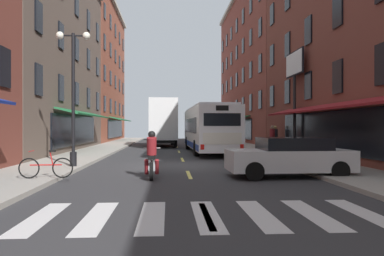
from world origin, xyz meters
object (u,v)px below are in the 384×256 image
at_px(transit_bus, 208,129).
at_px(sedan_near, 163,136).
at_px(billboard_sign, 295,75).
at_px(pedestrian_near, 275,137).
at_px(pedestrian_mid, 272,138).
at_px(sedan_mid, 290,157).
at_px(street_lamp_twin, 73,92).
at_px(box_truck, 162,123).
at_px(motorcycle_rider, 152,158).
at_px(bicycle_near, 46,167).

bearing_deg(transit_bus, sedan_near, 99.70).
bearing_deg(sedan_near, billboard_sign, -70.00).
relative_size(sedan_near, pedestrian_near, 2.49).
distance_m(billboard_sign, pedestrian_mid, 4.78).
relative_size(sedan_mid, street_lamp_twin, 0.78).
bearing_deg(transit_bus, box_truck, 112.15).
distance_m(transit_bus, motorcycle_rider, 13.31).
height_order(billboard_sign, box_truck, billboard_sign).
bearing_deg(sedan_near, transit_bus, -80.30).
bearing_deg(bicycle_near, sedan_mid, 5.82).
distance_m(bicycle_near, pedestrian_near, 18.23).
height_order(transit_bus, bicycle_near, transit_bus).
distance_m(bicycle_near, pedestrian_mid, 17.15).
distance_m(box_truck, pedestrian_mid, 11.84).
relative_size(bicycle_near, street_lamp_twin, 0.30).
bearing_deg(billboard_sign, street_lamp_twin, -150.48).
xyz_separation_m(sedan_mid, motorcycle_rider, (-4.93, 0.06, -0.02)).
bearing_deg(pedestrian_near, street_lamp_twin, 14.62).
bearing_deg(sedan_near, bicycle_near, -95.73).
bearing_deg(pedestrian_mid, bicycle_near, 83.68).
distance_m(box_truck, sedan_mid, 21.76).
height_order(sedan_near, bicycle_near, sedan_near).
xyz_separation_m(sedan_near, motorcycle_rider, (-0.01, -32.63, 0.01)).
xyz_separation_m(motorcycle_rider, bicycle_near, (-3.36, -0.90, -0.21)).
bearing_deg(transit_bus, pedestrian_mid, -8.77).
xyz_separation_m(transit_bus, street_lamp_twin, (-6.82, -9.99, 1.60)).
relative_size(billboard_sign, pedestrian_near, 3.64).
distance_m(motorcycle_rider, street_lamp_twin, 5.14).
xyz_separation_m(sedan_near, pedestrian_mid, (7.73, -20.46, 0.34)).
distance_m(transit_bus, sedan_near, 20.10).
height_order(transit_bus, sedan_mid, transit_bus).
height_order(motorcycle_rider, pedestrian_mid, pedestrian_mid).
bearing_deg(sedan_mid, sedan_near, 98.57).
height_order(sedan_near, sedan_mid, sedan_mid).
distance_m(sedan_near, pedestrian_near, 21.13).
height_order(transit_bus, street_lamp_twin, street_lamp_twin).
height_order(bicycle_near, pedestrian_mid, pedestrian_mid).
bearing_deg(sedan_mid, street_lamp_twin, 160.80).
height_order(transit_bus, sedan_near, transit_bus).
height_order(sedan_near, street_lamp_twin, street_lamp_twin).
relative_size(billboard_sign, transit_bus, 0.55).
height_order(billboard_sign, pedestrian_mid, billboard_sign).
bearing_deg(billboard_sign, transit_bus, 146.78).
height_order(transit_bus, motorcycle_rider, transit_bus).
xyz_separation_m(transit_bus, sedan_near, (-3.38, 19.79, -0.98)).
bearing_deg(motorcycle_rider, billboard_sign, 48.65).
bearing_deg(pedestrian_near, box_truck, -70.96).
distance_m(billboard_sign, box_truck, 14.54).
bearing_deg(sedan_near, street_lamp_twin, -96.57).
bearing_deg(pedestrian_near, sedan_mid, 49.13).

